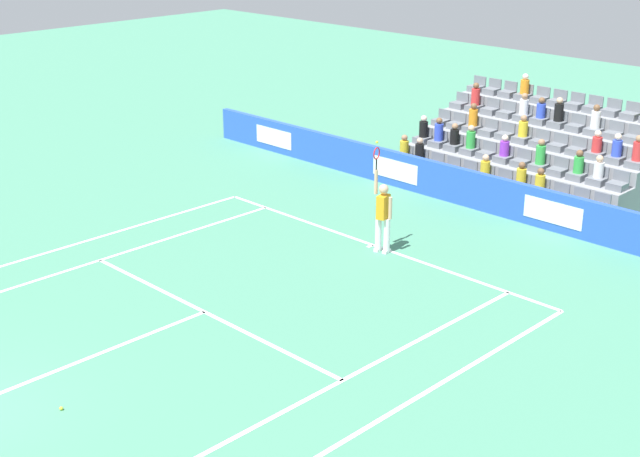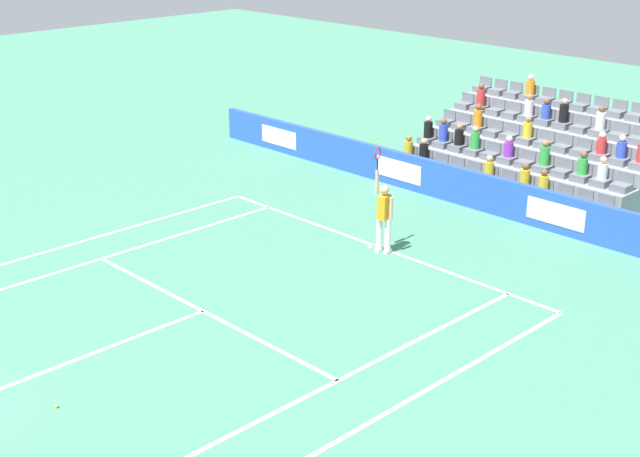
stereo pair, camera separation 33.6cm
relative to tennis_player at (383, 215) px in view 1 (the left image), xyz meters
name	(u,v)px [view 1 (the left image)]	position (x,y,z in m)	size (l,w,h in m)	color
line_baseline	(373,245)	(0.45, -0.17, -0.99)	(10.97, 0.10, 0.01)	white
line_service	(204,312)	(0.45, 5.32, -0.99)	(8.23, 0.10, 0.01)	white
line_centre_service	(74,364)	(0.45, 8.52, -0.99)	(0.10, 6.40, 0.01)	white
line_singles_sideline_left	(84,265)	(4.56, 5.78, -0.99)	(0.10, 11.89, 0.01)	white
line_singles_sideline_right	(325,389)	(-3.67, 5.78, -0.99)	(0.10, 11.89, 0.01)	white
line_doubles_sideline_left	(55,250)	(5.93, 5.78, -0.99)	(0.10, 11.89, 0.01)	white
line_doubles_sideline_right	(382,418)	(-5.04, 5.78, -0.99)	(0.10, 11.89, 0.01)	white
line_centre_mark	(370,246)	(0.45, -0.07, -0.99)	(0.10, 0.20, 0.01)	white
sponsor_barrier	(471,189)	(0.45, -4.36, -0.45)	(21.89, 0.22, 1.08)	blue
tennis_player	(383,215)	(0.00, 0.00, 0.00)	(0.53, 0.41, 2.85)	white
stadium_stand	(539,155)	(0.45, -7.91, -0.16)	(7.44, 4.75, 3.02)	gray
loose_tennis_ball	(61,408)	(-0.85, 9.54, -0.96)	(0.07, 0.07, 0.07)	#D1E533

